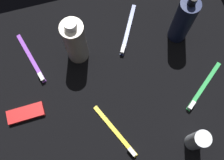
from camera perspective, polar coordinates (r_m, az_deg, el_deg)
ground_plane at (r=84.77cm, az=0.00°, el=-0.73°), size 84.00×64.00×1.20cm
lotion_bottle at (r=84.61cm, az=14.12°, el=11.54°), size 5.64×5.64×20.25cm
bodywash_bottle at (r=79.88cm, az=-7.42°, el=7.67°), size 6.27×6.27×19.37cm
deodorant_stick at (r=78.97cm, az=16.79°, el=-11.57°), size 4.37×4.37×10.36cm
toothbrush_yellow at (r=80.54cm, az=1.14°, el=-10.76°), size 8.63×16.85×2.10cm
toothbrush_navy at (r=89.93cm, az=3.11°, el=9.59°), size 9.75×16.34×2.10cm
toothbrush_purple at (r=89.20cm, az=-15.71°, el=3.77°), size 6.17×17.62×2.10cm
toothbrush_green at (r=87.19cm, az=17.68°, el=-1.67°), size 14.87×12.10×2.10cm
snack_bar_red at (r=84.90cm, az=-16.96°, el=-6.43°), size 10.50×4.26×1.50cm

